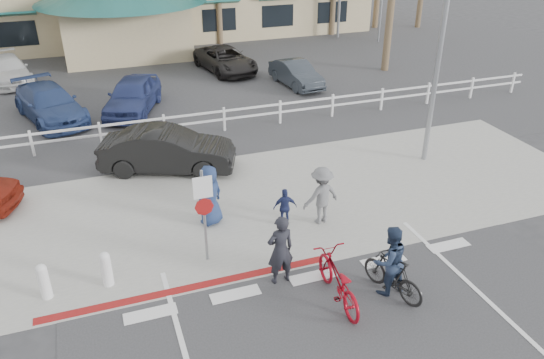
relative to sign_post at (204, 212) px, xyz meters
name	(u,v)px	position (x,y,z in m)	size (l,w,h in m)	color
ground	(323,292)	(2.30, -2.20, -1.45)	(140.00, 140.00, 0.00)	#333335
bike_path	(363,351)	(2.30, -4.20, -1.45)	(12.00, 16.00, 0.01)	#333335
sidewalk_plaza	(263,202)	(2.30, 2.30, -1.44)	(22.00, 7.00, 0.01)	gray
cross_street	(228,151)	(2.30, 6.30, -1.45)	(40.00, 5.00, 0.01)	#333335
parking_lot	(180,80)	(2.30, 15.80, -1.45)	(50.00, 16.00, 0.01)	#333335
curb_red	(189,288)	(-0.70, -1.00, -1.44)	(7.00, 0.25, 0.02)	maroon
rail_fence	(227,119)	(2.80, 8.30, -0.95)	(29.40, 0.16, 1.00)	silver
sign_post	(204,212)	(0.00, 0.00, 0.00)	(0.50, 0.10, 2.90)	gray
bollard_0	(106,269)	(-2.50, -0.20, -0.97)	(0.26, 0.26, 0.95)	silver
bollard_1	(44,281)	(-3.90, -0.20, -0.97)	(0.26, 0.26, 0.95)	silver
streetlight_0	(442,33)	(8.80, 3.30, 3.05)	(0.60, 2.00, 9.00)	gray
bike_red	(338,280)	(2.48, -2.56, -0.87)	(0.77, 2.20, 1.15)	maroon
rider_red	(280,250)	(1.48, -1.47, -0.53)	(0.67, 0.44, 1.85)	black
bike_black	(393,276)	(3.80, -2.79, -0.92)	(0.49, 1.75, 1.05)	black
rider_black	(389,261)	(3.74, -2.67, -0.56)	(0.87, 0.68, 1.79)	#212F49
pedestrian_a	(321,195)	(3.53, 0.70, -0.58)	(1.13, 0.65, 1.74)	slate
pedestrian_child	(285,207)	(2.50, 0.89, -0.87)	(0.68, 0.28, 1.16)	navy
pedestrian_b	(210,195)	(0.53, 1.70, -0.55)	(0.88, 0.58, 1.81)	navy
car_white_sedan	(168,150)	(-0.03, 5.53, -0.70)	(1.58, 4.54, 1.50)	black
lot_car_1	(50,104)	(-3.90, 11.95, -0.74)	(1.99, 4.89, 1.42)	navy
lot_car_2	(133,95)	(-0.49, 11.77, -0.69)	(1.80, 4.47, 1.52)	navy
lot_car_3	(296,74)	(7.63, 12.82, -0.83)	(1.31, 3.75, 1.24)	#282E34
lot_car_4	(8,70)	(-5.99, 18.29, -0.81)	(1.80, 4.44, 1.29)	silver
lot_car_5	(226,60)	(4.97, 16.49, -0.80)	(2.14, 4.65, 1.29)	black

